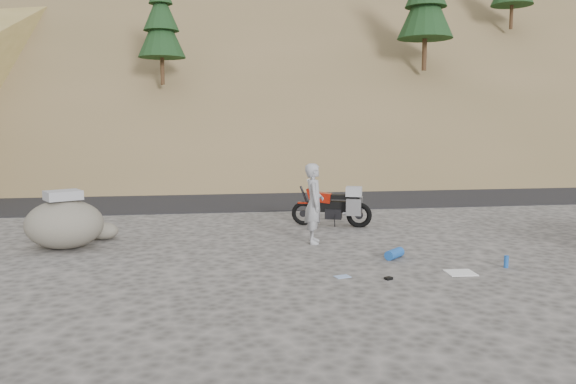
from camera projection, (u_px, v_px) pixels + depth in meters
name	position (u px, v px, depth m)	size (l,w,h in m)	color
ground	(324.00, 255.00, 11.13)	(140.00, 140.00, 0.00)	#44423F
road	(271.00, 196.00, 19.96)	(120.00, 7.00, 0.05)	black
hillside	(228.00, 26.00, 49.87)	(120.00, 73.00, 46.72)	brown
motorcycle	(335.00, 206.00, 14.12)	(1.96, 0.99, 1.22)	black
man	(314.00, 243.00, 12.24)	(0.63, 0.42, 1.74)	#98999D
boulder	(64.00, 223.00, 11.62)	(1.90, 1.74, 1.21)	#57544B
small_rock	(104.00, 231.00, 12.57)	(0.72, 0.67, 0.38)	#57544B
gear_white_cloth	(461.00, 273.00, 9.78)	(0.48, 0.43, 0.02)	white
gear_blue_mat	(394.00, 254.00, 10.82)	(0.19, 0.19, 0.47)	#1B50A4
gear_bottle	(506.00, 262.00, 10.13)	(0.08, 0.08, 0.22)	#1B50A4
gear_glove_b	(388.00, 278.00, 9.38)	(0.13, 0.09, 0.04)	black
gear_blue_cloth	(342.00, 277.00, 9.54)	(0.26, 0.19, 0.01)	#859FCD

